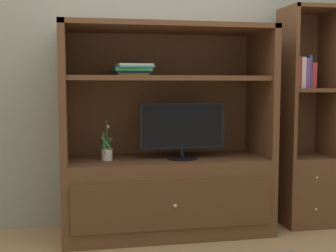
% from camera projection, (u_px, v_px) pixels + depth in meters
% --- Properties ---
extents(ground_plane, '(8.00, 8.00, 0.00)m').
position_uv_depth(ground_plane, '(177.00, 250.00, 3.10)').
color(ground_plane, tan).
extents(painted_rear_wall, '(6.00, 0.10, 2.80)m').
position_uv_depth(painted_rear_wall, '(159.00, 53.00, 3.70)').
color(painted_rear_wall, gray).
rests_on(painted_rear_wall, ground_plane).
extents(media_console, '(1.57, 0.62, 1.58)m').
position_uv_depth(media_console, '(167.00, 169.00, 3.45)').
color(media_console, brown).
rests_on(media_console, ground_plane).
extents(tv_monitor, '(0.65, 0.23, 0.42)m').
position_uv_depth(tv_monitor, '(182.00, 129.00, 3.37)').
color(tv_monitor, black).
rests_on(tv_monitor, media_console).
extents(potted_plant, '(0.09, 0.14, 0.30)m').
position_uv_depth(potted_plant, '(107.00, 153.00, 3.32)').
color(potted_plant, beige).
rests_on(potted_plant, media_console).
extents(magazine_stack, '(0.29, 0.36, 0.09)m').
position_uv_depth(magazine_stack, '(132.00, 70.00, 3.32)').
color(magazine_stack, gold).
rests_on(magazine_stack, media_console).
extents(bookshelf_tall, '(0.40, 0.39, 1.75)m').
position_uv_depth(bookshelf_tall, '(305.00, 152.00, 3.66)').
color(bookshelf_tall, brown).
rests_on(bookshelf_tall, ground_plane).
extents(upright_book_row, '(0.19, 0.18, 0.26)m').
position_uv_depth(upright_book_row, '(301.00, 73.00, 3.58)').
color(upright_book_row, red).
rests_on(upright_book_row, bookshelf_tall).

